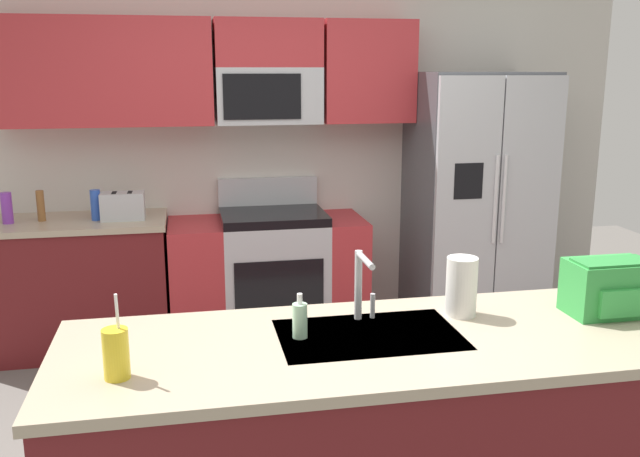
{
  "coord_description": "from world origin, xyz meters",
  "views": [
    {
      "loc": [
        -0.66,
        -2.88,
        1.87
      ],
      "look_at": [
        0.03,
        0.6,
        1.05
      ],
      "focal_mm": 38.75,
      "sensor_mm": 36.0,
      "label": 1
    }
  ],
  "objects_px": {
    "backpack": "(608,286)",
    "toaster": "(123,206)",
    "sink_faucet": "(362,280)",
    "refrigerator": "(476,202)",
    "paper_towel_roll": "(461,287)",
    "bottle_blue": "(96,205)",
    "bottle_purple": "(7,208)",
    "pepper_mill": "(41,206)",
    "soap_dispenser": "(300,320)",
    "drink_cup_yellow": "(116,353)",
    "range_oven": "(268,275)"
  },
  "relations": [
    {
      "from": "range_oven",
      "to": "paper_towel_roll",
      "type": "xyz_separation_m",
      "value": [
        0.52,
        -2.2,
        0.58
      ]
    },
    {
      "from": "sink_faucet",
      "to": "backpack",
      "type": "distance_m",
      "value": 1.0
    },
    {
      "from": "backpack",
      "to": "sink_faucet",
      "type": "bearing_deg",
      "value": 173.48
    },
    {
      "from": "range_oven",
      "to": "soap_dispenser",
      "type": "distance_m",
      "value": 2.37
    },
    {
      "from": "sink_faucet",
      "to": "soap_dispenser",
      "type": "xyz_separation_m",
      "value": [
        -0.27,
        -0.12,
        -0.1
      ]
    },
    {
      "from": "soap_dispenser",
      "to": "bottle_blue",
      "type": "bearing_deg",
      "value": 113.32
    },
    {
      "from": "bottle_blue",
      "to": "bottle_purple",
      "type": "distance_m",
      "value": 0.55
    },
    {
      "from": "sink_faucet",
      "to": "paper_towel_roll",
      "type": "height_order",
      "value": "sink_faucet"
    },
    {
      "from": "backpack",
      "to": "toaster",
      "type": "bearing_deg",
      "value": 132.61
    },
    {
      "from": "drink_cup_yellow",
      "to": "backpack",
      "type": "xyz_separation_m",
      "value": [
        1.9,
        0.23,
        0.03
      ]
    },
    {
      "from": "paper_towel_roll",
      "to": "backpack",
      "type": "relative_size",
      "value": 0.75
    },
    {
      "from": "range_oven",
      "to": "sink_faucet",
      "type": "height_order",
      "value": "sink_faucet"
    },
    {
      "from": "refrigerator",
      "to": "sink_faucet",
      "type": "relative_size",
      "value": 6.56
    },
    {
      "from": "toaster",
      "to": "bottle_purple",
      "type": "relative_size",
      "value": 1.39
    },
    {
      "from": "bottle_purple",
      "to": "toaster",
      "type": "bearing_deg",
      "value": -1.26
    },
    {
      "from": "refrigerator",
      "to": "drink_cup_yellow",
      "type": "height_order",
      "value": "refrigerator"
    },
    {
      "from": "refrigerator",
      "to": "sink_faucet",
      "type": "distance_m",
      "value": 2.54
    },
    {
      "from": "sink_faucet",
      "to": "bottle_blue",
      "type": "bearing_deg",
      "value": 120.06
    },
    {
      "from": "sink_faucet",
      "to": "range_oven",
      "type": "bearing_deg",
      "value": 92.87
    },
    {
      "from": "refrigerator",
      "to": "drink_cup_yellow",
      "type": "distance_m",
      "value": 3.37
    },
    {
      "from": "bottle_purple",
      "to": "paper_towel_roll",
      "type": "bearing_deg",
      "value": -44.46
    },
    {
      "from": "range_oven",
      "to": "refrigerator",
      "type": "height_order",
      "value": "refrigerator"
    },
    {
      "from": "paper_towel_roll",
      "to": "sink_faucet",
      "type": "bearing_deg",
      "value": 178.56
    },
    {
      "from": "toaster",
      "to": "bottle_purple",
      "type": "xyz_separation_m",
      "value": [
        -0.72,
        0.02,
        0.01
      ]
    },
    {
      "from": "refrigerator",
      "to": "soap_dispenser",
      "type": "bearing_deg",
      "value": -126.75
    },
    {
      "from": "sink_faucet",
      "to": "drink_cup_yellow",
      "type": "relative_size",
      "value": 0.98
    },
    {
      "from": "toaster",
      "to": "soap_dispenser",
      "type": "relative_size",
      "value": 1.65
    },
    {
      "from": "range_oven",
      "to": "refrigerator",
      "type": "xyz_separation_m",
      "value": [
        1.51,
        -0.07,
        0.48
      ]
    },
    {
      "from": "soap_dispenser",
      "to": "drink_cup_yellow",
      "type": "bearing_deg",
      "value": -160.22
    },
    {
      "from": "pepper_mill",
      "to": "bottle_purple",
      "type": "relative_size",
      "value": 1.0
    },
    {
      "from": "toaster",
      "to": "pepper_mill",
      "type": "relative_size",
      "value": 1.39
    },
    {
      "from": "refrigerator",
      "to": "bottle_blue",
      "type": "height_order",
      "value": "refrigerator"
    },
    {
      "from": "soap_dispenser",
      "to": "paper_towel_roll",
      "type": "distance_m",
      "value": 0.69
    },
    {
      "from": "pepper_mill",
      "to": "toaster",
      "type": "bearing_deg",
      "value": -5.49
    },
    {
      "from": "toaster",
      "to": "backpack",
      "type": "relative_size",
      "value": 0.87
    },
    {
      "from": "refrigerator",
      "to": "paper_towel_roll",
      "type": "relative_size",
      "value": 7.71
    },
    {
      "from": "toaster",
      "to": "drink_cup_yellow",
      "type": "relative_size",
      "value": 0.98
    },
    {
      "from": "range_oven",
      "to": "bottle_purple",
      "type": "xyz_separation_m",
      "value": [
        -1.68,
        -0.04,
        0.56
      ]
    },
    {
      "from": "toaster",
      "to": "pepper_mill",
      "type": "distance_m",
      "value": 0.52
    },
    {
      "from": "sink_faucet",
      "to": "refrigerator",
      "type": "bearing_deg",
      "value": 56.42
    },
    {
      "from": "bottle_purple",
      "to": "backpack",
      "type": "height_order",
      "value": "backpack"
    },
    {
      "from": "paper_towel_roll",
      "to": "pepper_mill",
      "type": "bearing_deg",
      "value": 132.38
    },
    {
      "from": "backpack",
      "to": "bottle_purple",
      "type": "bearing_deg",
      "value": 140.92
    },
    {
      "from": "range_oven",
      "to": "pepper_mill",
      "type": "relative_size",
      "value": 6.74
    },
    {
      "from": "pepper_mill",
      "to": "backpack",
      "type": "distance_m",
      "value": 3.46
    },
    {
      "from": "toaster",
      "to": "bottle_blue",
      "type": "distance_m",
      "value": 0.17
    },
    {
      "from": "pepper_mill",
      "to": "paper_towel_roll",
      "type": "distance_m",
      "value": 2.97
    },
    {
      "from": "refrigerator",
      "to": "paper_towel_roll",
      "type": "height_order",
      "value": "refrigerator"
    },
    {
      "from": "range_oven",
      "to": "sink_faucet",
      "type": "bearing_deg",
      "value": -87.13
    },
    {
      "from": "toaster",
      "to": "bottle_blue",
      "type": "bearing_deg",
      "value": 175.74
    }
  ]
}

